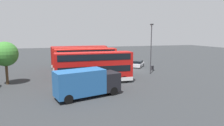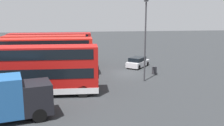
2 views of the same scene
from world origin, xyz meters
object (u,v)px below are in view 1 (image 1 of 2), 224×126
bus_double_decker_fourth (80,58)px  lamp_post_tall (151,45)px  bus_double_decker_near_end (94,67)px  bus_single_deck_second (90,68)px  bus_double_decker_fifth (79,56)px  car_hatchback_silver (138,64)px  box_truck_blue (87,82)px  bus_double_decker_third (86,60)px  waste_bin_yellow (152,68)px

bus_double_decker_fourth → lamp_post_tall: size_ratio=1.21×
bus_double_decker_near_end → bus_single_deck_second: bearing=-2.3°
bus_double_decker_fifth → car_hatchback_silver: bearing=-108.1°
bus_double_decker_fourth → bus_single_deck_second: bearing=-175.0°
bus_single_deck_second → box_truck_blue: size_ratio=1.30×
bus_double_decker_third → bus_double_decker_fourth: bearing=7.6°
bus_double_decker_near_end → waste_bin_yellow: size_ratio=11.83×
bus_double_decker_fifth → waste_bin_yellow: (-8.18, -13.27, -1.97)m
bus_double_decker_fourth → bus_double_decker_fifth: size_ratio=0.91×
bus_double_decker_near_end → bus_double_decker_fourth: bearing=2.5°
box_truck_blue → lamp_post_tall: 16.47m
bus_double_decker_fourth → waste_bin_yellow: (-4.39, -13.57, -1.97)m
bus_double_decker_fourth → box_truck_blue: 16.86m
bus_double_decker_near_end → bus_double_decker_fifth: (14.68, 0.17, 0.00)m
bus_double_decker_near_end → box_truck_blue: bearing=160.0°
bus_double_decker_fifth → car_hatchback_silver: bus_double_decker_fifth is taller
bus_double_decker_fourth → car_hatchback_silver: size_ratio=2.53×
bus_double_decker_near_end → bus_double_decker_third: 7.22m
bus_double_decker_near_end → bus_double_decker_fifth: bearing=0.6°
bus_double_decker_fourth → lamp_post_tall: lamp_post_tall is taller
car_hatchback_silver → bus_double_decker_third: bearing=106.3°
bus_double_decker_fifth → lamp_post_tall: 16.10m
bus_double_decker_fifth → car_hatchback_silver: size_ratio=2.79×
bus_double_decker_near_end → bus_double_decker_fourth: 10.89m
car_hatchback_silver → waste_bin_yellow: size_ratio=4.47×
bus_double_decker_fourth → box_truck_blue: (-16.76, 1.67, -0.74)m
car_hatchback_silver → bus_double_decker_near_end: bearing=131.8°
bus_double_decker_third → car_hatchback_silver: size_ratio=2.59×
bus_single_deck_second → bus_double_decker_fifth: (10.88, 0.32, 0.83)m
bus_double_decker_near_end → bus_single_deck_second: bus_double_decker_near_end is taller
bus_double_decker_near_end → car_hatchback_silver: bus_double_decker_near_end is taller
bus_single_deck_second → bus_double_decker_fifth: bearing=1.7°
bus_single_deck_second → car_hatchback_silver: bearing=-59.7°
bus_double_decker_third → lamp_post_tall: size_ratio=1.24×
car_hatchback_silver → lamp_post_tall: size_ratio=0.48×
bus_double_decker_fourth → lamp_post_tall: (-7.47, -11.48, 2.70)m
bus_double_decker_third → lamp_post_tall: (-3.81, -11.00, 2.70)m
bus_single_deck_second → bus_double_decker_fifth: 10.92m
waste_bin_yellow → car_hatchback_silver: bearing=14.7°
bus_single_deck_second → waste_bin_yellow: 13.27m
bus_double_decker_fourth → box_truck_blue: bearing=174.3°
bus_double_decker_fifth → waste_bin_yellow: bus_double_decker_fifth is taller
car_hatchback_silver → bus_double_decker_fifth: bearing=71.9°
lamp_post_tall → waste_bin_yellow: bearing=-34.0°
bus_double_decker_third → waste_bin_yellow: size_ratio=11.58×
bus_double_decker_near_end → bus_double_decker_fifth: size_ratio=0.95×
waste_bin_yellow → bus_single_deck_second: bearing=101.8°
bus_single_deck_second → waste_bin_yellow: bearing=-78.2°
bus_double_decker_third → bus_double_decker_fifth: 7.46m
waste_bin_yellow → bus_double_decker_third: bearing=86.8°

